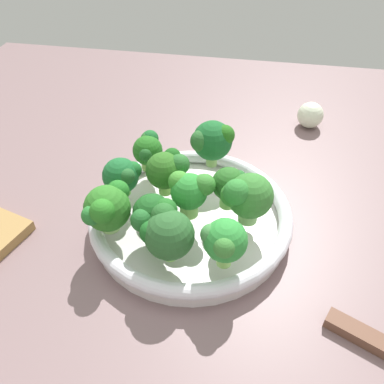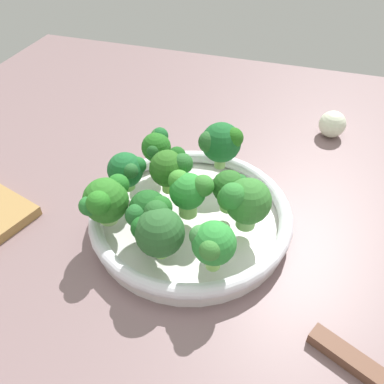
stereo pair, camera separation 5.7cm
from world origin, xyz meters
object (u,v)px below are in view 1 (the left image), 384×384
Objects in this scene: bowl at (192,216)px; broccoli_floret_8 at (229,184)px; broccoli_floret_2 at (167,233)px; broccoli_floret_6 at (153,214)px; broccoli_floret_4 at (247,197)px; broccoli_floret_3 at (191,190)px; broccoli_floret_7 at (107,208)px; broccoli_floret_0 at (224,241)px; broccoli_floret_1 at (148,149)px; broccoli_floret_9 at (167,169)px; garlic_bulb at (310,115)px; broccoli_floret_10 at (212,141)px; broccoli_floret_5 at (122,176)px.

broccoli_floret_8 is (-5.06, -1.52, 5.81)cm from bowl.
broccoli_floret_2 is 1.16× the size of broccoli_floret_6.
bowl is 3.77× the size of broccoli_floret_4.
broccoli_floret_3 and broccoli_floret_7 have the same top height.
broccoli_floret_0 is 10.00cm from broccoli_floret_3.
broccoli_floret_0 is at bearing 120.28° from bowl.
bowl is 4.58× the size of broccoli_floret_8.
broccoli_floret_1 is 12.71cm from broccoli_floret_3.
broccoli_floret_4 is 12.60cm from broccoli_floret_6.
broccoli_floret_9 is 37.05cm from garlic_bulb.
broccoli_floret_10 is at bearing -97.84° from broccoli_floret_2.
broccoli_floret_1 is at bearing -106.78° from broccoli_floret_5.
broccoli_floret_5 is (10.58, -1.32, 5.22)cm from bowl.
broccoli_floret_0 is 19.46cm from broccoli_floret_5.
broccoli_floret_4 is (-7.56, 0.31, 0.33)cm from broccoli_floret_3.
broccoli_floret_2 reaches higher than broccoli_floret_6.
broccoli_floret_1 is at bearing -43.96° from bowl.
broccoli_floret_1 is 15.12cm from broccoli_floret_8.
broccoli_floret_4 reaches higher than broccoli_floret_6.
bowl is 3.79× the size of broccoli_floret_10.
broccoli_floret_10 is at bearing -78.07° from broccoli_floret_0.
broccoli_floret_0 is at bearing 146.11° from broccoli_floret_5.
broccoli_floret_7 is (17.88, 4.63, -0.71)cm from broccoli_floret_4.
broccoli_floret_9 is at bearing -123.88° from broccoli_floret_7.
broccoli_floret_4 reaches higher than broccoli_floret_3.
broccoli_floret_8 is 9.38cm from broccoli_floret_9.
broccoli_floret_6 reaches higher than bowl.
broccoli_floret_0 is 0.88× the size of broccoli_floret_4.
broccoli_floret_4 reaches higher than broccoli_floret_0.
broccoli_floret_7 is (10.26, 6.11, 5.77)cm from bowl.
broccoli_floret_1 is 0.77× the size of broccoli_floret_7.
broccoli_floret_10 is at bearing -125.89° from broccoli_floret_9.
bowl is at bearing 172.88° from broccoli_floret_5.
broccoli_floret_7 reaches higher than broccoli_floret_9.
broccoli_floret_2 is 11.99cm from broccoli_floret_4.
broccoli_floret_3 reaches higher than broccoli_floret_1.
broccoli_floret_5 is 42.26cm from garlic_bulb.
broccoli_floret_8 is (-15.63, -0.20, 0.59)cm from broccoli_floret_5.
broccoli_floret_10 is at bearing -108.55° from broccoli_floret_6.
broccoli_floret_10 reaches higher than broccoli_floret_3.
broccoli_floret_3 is 1.14× the size of broccoli_floret_6.
garlic_bulb is (-22.58, -37.54, -4.71)cm from broccoli_floret_6.
broccoli_floret_7 is at bearing 25.58° from broccoli_floret_3.
broccoli_floret_7 is 1.13× the size of broccoli_floret_9.
broccoli_floret_7 is 1.51× the size of garlic_bulb.
bowl is 4.92× the size of broccoli_floret_5.
broccoli_floret_10 reaches higher than broccoli_floret_0.
broccoli_floret_1 is 14.66cm from broccoli_floret_6.
broccoli_floret_10 is (-9.82, -2.35, 1.20)cm from broccoli_floret_1.
broccoli_floret_3 is at bearing 166.83° from broccoli_floret_5.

